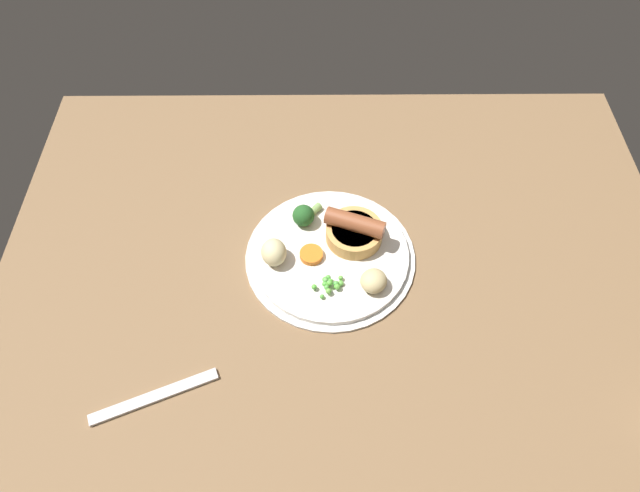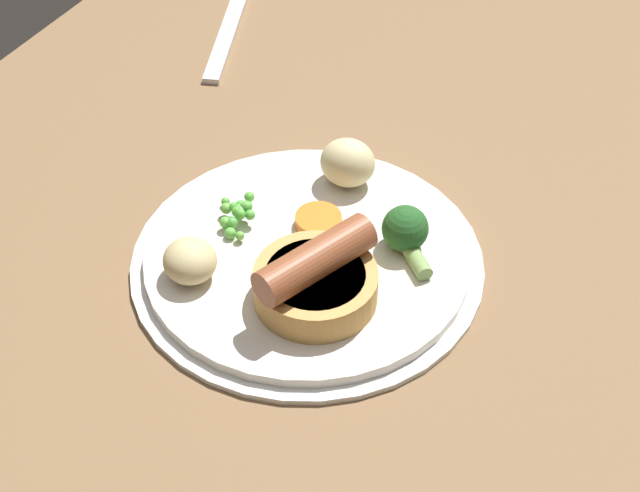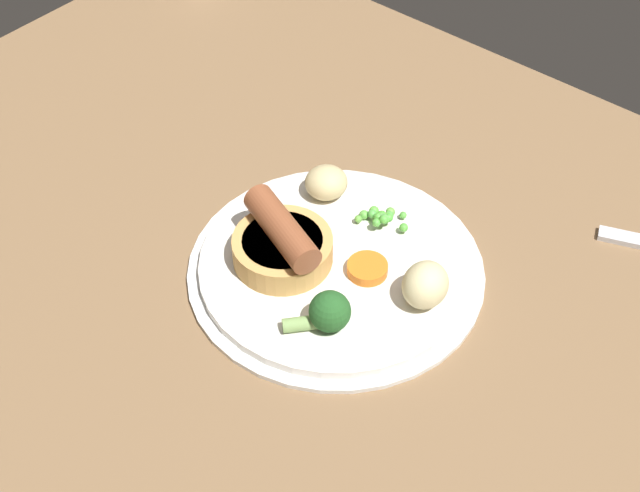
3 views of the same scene
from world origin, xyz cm
name	(u,v)px [view 2 (image 2 of 3)]	position (x,y,z in cm)	size (l,w,h in cm)	color
dining_table	(298,290)	(0.00, 0.00, 1.50)	(110.00, 80.00, 3.00)	brown
dinner_plate	(309,261)	(-1.50, 0.19, 3.57)	(27.52, 27.52, 1.40)	silver
sausage_pudding	(315,279)	(2.39, 2.95, 6.42)	(9.94, 9.20, 5.42)	tan
pea_pile	(238,213)	(-1.79, -6.50, 5.39)	(4.94, 3.97, 1.88)	#5EA63F
broccoli_floret_near	(406,232)	(-5.70, 6.37, 6.12)	(4.98, 5.32, 3.65)	#235623
potato_chunk_0	(348,163)	(-10.40, -1.28, 6.44)	(4.00, 4.56, 4.08)	beige
potato_chunk_1	(190,261)	(4.96, -6.37, 5.97)	(4.06, 4.21, 3.15)	#CCB77F
carrot_slice_1	(318,221)	(-4.56, -0.72, 4.90)	(3.72, 3.72, 0.99)	orange
fork	(229,30)	(-26.27, -23.34, 3.30)	(18.00, 1.60, 0.60)	silver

